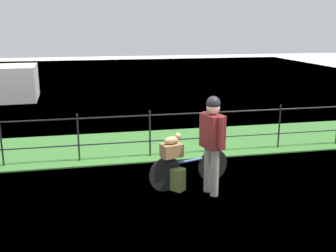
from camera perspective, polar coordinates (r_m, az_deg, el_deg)
ground_plane at (r=6.70m, az=0.15°, el=-10.08°), size 60.00×60.00×0.00m
grass_strip at (r=9.32m, az=-3.42°, el=-2.78°), size 27.00×2.40×0.03m
harbor_water at (r=17.74m, az=-7.48°, el=5.42°), size 30.00×30.00×0.00m
iron_fence at (r=8.36m, az=-2.65°, el=-0.67°), size 18.04×0.04×1.04m
bicycle_main at (r=6.96m, az=3.06°, el=-6.24°), size 1.53×0.49×0.61m
wooden_crate at (r=6.67m, az=0.53°, el=-3.57°), size 0.40×0.33×0.23m
terrier_dog at (r=6.62m, az=0.72°, el=-1.97°), size 0.32×0.21×0.18m
cyclist_person at (r=6.47m, az=6.47°, el=-1.58°), size 0.36×0.52×1.68m
backpack_on_paving at (r=6.84m, az=1.21°, el=-7.72°), size 0.32×0.33×0.40m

